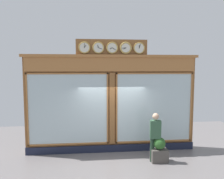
% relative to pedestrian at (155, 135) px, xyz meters
% --- Properties ---
extents(shop_facade, '(6.55, 0.42, 4.26)m').
position_rel_pedestrian_xyz_m(shop_facade, '(1.38, -1.16, 0.95)').
color(shop_facade, brown).
rests_on(shop_facade, ground_plane).
extents(pedestrian, '(0.39, 0.27, 1.69)m').
position_rel_pedestrian_xyz_m(pedestrian, '(0.00, 0.00, 0.00)').
color(pedestrian, '#1C2F21').
rests_on(pedestrian, ground_plane).
extents(planter_box, '(0.56, 0.36, 0.44)m').
position_rel_pedestrian_xyz_m(planter_box, '(-0.14, 0.03, -0.71)').
color(planter_box, '#4C4742').
rests_on(planter_box, ground_plane).
extents(planter_shrub, '(0.41, 0.41, 0.41)m').
position_rel_pedestrian_xyz_m(planter_shrub, '(-0.14, 0.03, -0.28)').
color(planter_shrub, '#285623').
rests_on(planter_shrub, planter_box).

